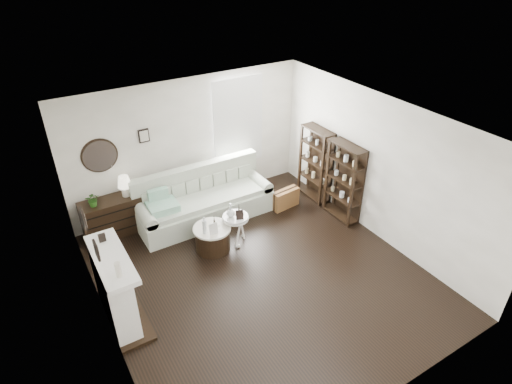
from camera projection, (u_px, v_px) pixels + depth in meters
room at (222, 126)px, 8.78m from camera, size 5.50×5.50×5.50m
fireplace at (115, 291)px, 6.23m from camera, size 0.50×1.40×1.84m
shelf_unit_far at (316, 164)px, 9.07m from camera, size 0.30×0.80×1.60m
shelf_unit_near at (344, 182)px, 8.41m from camera, size 0.30×0.80×1.60m
sofa at (204, 202)px, 8.63m from camera, size 2.71×0.94×1.05m
quilt at (163, 207)px, 8.00m from camera, size 0.57×0.47×0.14m
suitcase at (285, 199)px, 9.00m from camera, size 0.63×0.27×0.41m
dresser at (113, 217)px, 8.13m from camera, size 1.12×0.48×0.75m
table_lamp at (125, 186)px, 7.97m from camera, size 0.26×0.26×0.41m
potted_plant at (93, 199)px, 7.71m from camera, size 0.30×0.27×0.27m
drum_table at (213, 238)px, 7.78m from camera, size 0.69×0.69×0.48m
pedestal_table at (235, 218)px, 7.82m from camera, size 0.48×0.48×0.58m
eiffel_drum at (214, 221)px, 7.68m from camera, size 0.12×0.12×0.18m
bottle_drum at (204, 225)px, 7.44m from camera, size 0.08×0.08×0.33m
card_frame_drum at (213, 229)px, 7.46m from camera, size 0.16×0.07×0.21m
eiffel_ped at (239, 209)px, 7.81m from camera, size 0.12×0.12×0.18m
flask_ped at (231, 210)px, 7.69m from camera, size 0.15×0.15×0.28m
card_frame_ped at (240, 215)px, 7.66m from camera, size 0.15×0.09×0.18m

